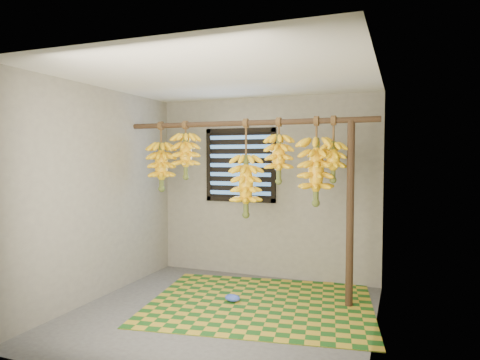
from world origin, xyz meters
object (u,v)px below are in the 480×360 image
at_px(banana_bunch_a, 161,166).
at_px(banana_bunch_e, 316,171).
at_px(support_post, 350,214).
at_px(plastic_bag, 232,298).
at_px(banana_bunch_d, 279,159).
at_px(banana_bunch_c, 246,186).
at_px(banana_bunch_b, 186,156).
at_px(woven_mat, 260,303).
at_px(banana_bunch_f, 333,161).

xyz_separation_m(banana_bunch_a, banana_bunch_e, (1.94, -0.00, -0.04)).
relative_size(support_post, plastic_bag, 10.69).
relative_size(banana_bunch_d, banana_bunch_e, 0.76).
xyz_separation_m(banana_bunch_c, banana_bunch_e, (0.82, 0.00, 0.18)).
bearing_deg(banana_bunch_b, support_post, 0.00).
height_order(banana_bunch_b, banana_bunch_c, same).
xyz_separation_m(woven_mat, banana_bunch_b, (-1.05, 0.27, 1.62)).
bearing_deg(banana_bunch_b, banana_bunch_a, 180.00).
bearing_deg(woven_mat, banana_bunch_b, 165.64).
height_order(plastic_bag, banana_bunch_d, banana_bunch_d).
bearing_deg(banana_bunch_f, banana_bunch_c, 180.00).
height_order(banana_bunch_c, banana_bunch_d, same).
height_order(plastic_bag, banana_bunch_a, banana_bunch_a).
bearing_deg(banana_bunch_a, banana_bunch_e, -0.00).
bearing_deg(banana_bunch_b, banana_bunch_c, 0.00).
xyz_separation_m(banana_bunch_d, banana_bunch_f, (0.61, 0.00, -0.03)).
distance_m(support_post, banana_bunch_d, 0.99).
relative_size(woven_mat, banana_bunch_e, 2.48).
height_order(woven_mat, plastic_bag, plastic_bag).
bearing_deg(plastic_bag, banana_bunch_f, 17.49).
bearing_deg(woven_mat, banana_bunch_f, 20.13).
distance_m(banana_bunch_b, banana_bunch_f, 1.78).
relative_size(banana_bunch_c, banana_bunch_d, 1.54).
xyz_separation_m(banana_bunch_b, banana_bunch_d, (1.18, 0.00, -0.03)).
bearing_deg(support_post, banana_bunch_a, 180.00).
distance_m(woven_mat, banana_bunch_d, 1.61).
distance_m(banana_bunch_a, banana_bunch_e, 1.94).
relative_size(banana_bunch_a, banana_bunch_c, 0.76).
relative_size(support_post, banana_bunch_f, 2.82).
distance_m(woven_mat, banana_bunch_a, 2.06).
relative_size(support_post, banana_bunch_c, 1.76).
bearing_deg(plastic_bag, support_post, 14.98).
height_order(banana_bunch_a, banana_bunch_b, same).
bearing_deg(banana_bunch_e, banana_bunch_b, 180.00).
distance_m(plastic_bag, banana_bunch_b, 1.77).
height_order(plastic_bag, banana_bunch_e, banana_bunch_e).
distance_m(woven_mat, banana_bunch_f, 1.74).
height_order(support_post, woven_mat, support_post).
xyz_separation_m(plastic_bag, banana_bunch_b, (-0.75, 0.33, 1.58)).
distance_m(support_post, banana_bunch_a, 2.36).
relative_size(woven_mat, plastic_bag, 12.81).
bearing_deg(banana_bunch_b, banana_bunch_d, 0.00).
relative_size(banana_bunch_a, banana_bunch_b, 1.22).
xyz_separation_m(support_post, banana_bunch_d, (-0.79, 0.00, 0.59)).
relative_size(support_post, banana_bunch_a, 2.33).
bearing_deg(plastic_bag, banana_bunch_d, 37.22).
bearing_deg(banana_bunch_d, banana_bunch_b, 180.00).
bearing_deg(banana_bunch_c, plastic_bag, -96.73).
relative_size(banana_bunch_c, banana_bunch_f, 1.60).
xyz_separation_m(woven_mat, banana_bunch_f, (0.73, 0.27, 1.56)).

